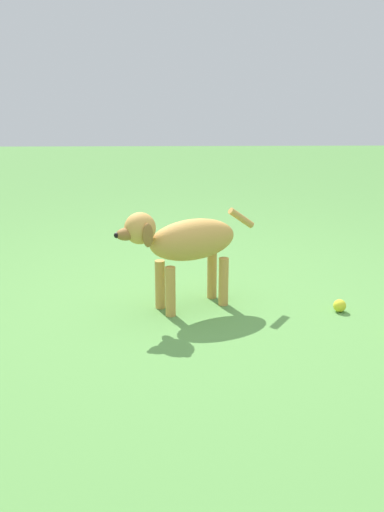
% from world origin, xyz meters
% --- Properties ---
extents(ground, '(14.00, 14.00, 0.00)m').
position_xyz_m(ground, '(0.00, 0.00, 0.00)').
color(ground, '#548C42').
extents(dog, '(0.42, 0.72, 0.54)m').
position_xyz_m(dog, '(0.01, 0.05, 0.36)').
color(dog, '#C69347').
rests_on(dog, ground).
extents(tennis_ball_1, '(0.07, 0.07, 0.07)m').
position_xyz_m(tennis_ball_1, '(-0.06, -0.75, 0.03)').
color(tennis_ball_1, yellow).
rests_on(tennis_ball_1, ground).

